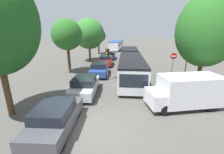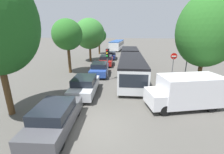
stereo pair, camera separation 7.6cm
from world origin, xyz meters
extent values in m
plane|color=#4F4C47|center=(0.00, 0.00, 0.00)|extent=(200.00, 200.00, 0.00)
cube|color=silver|center=(1.94, 8.45, 1.28)|extent=(2.79, 9.41, 2.02)
cube|color=black|center=(1.94, 8.45, 1.64)|extent=(2.80, 9.04, 0.88)
cube|color=black|center=(1.94, 8.45, 2.38)|extent=(2.79, 9.41, 0.20)
cube|color=silver|center=(1.67, 17.30, 1.28)|extent=(2.70, 6.46, 2.02)
cube|color=black|center=(1.67, 17.30, 1.64)|extent=(2.71, 6.21, 0.88)
cube|color=black|center=(1.67, 17.30, 2.38)|extent=(2.70, 6.46, 0.20)
cylinder|color=black|center=(1.78, 13.61, 1.28)|extent=(1.88, 1.04, 1.85)
cube|color=black|center=(2.08, 3.82, 1.52)|extent=(2.21, 0.17, 1.08)
cylinder|color=black|center=(3.08, 5.49, 0.49)|extent=(0.32, 0.99, 0.98)
cylinder|color=black|center=(0.98, 5.43, 0.49)|extent=(0.32, 0.99, 0.98)
cylinder|color=black|center=(2.90, 11.47, 0.49)|extent=(0.32, 0.99, 0.98)
cylinder|color=black|center=(0.80, 11.41, 0.49)|extent=(0.32, 0.99, 0.98)
cylinder|color=black|center=(2.72, 17.33, 0.49)|extent=(0.32, 0.99, 0.98)
cylinder|color=black|center=(0.62, 17.26, 0.49)|extent=(0.32, 0.99, 0.98)
cube|color=silver|center=(-1.99, 35.80, 1.26)|extent=(3.33, 11.56, 1.98)
cube|color=black|center=(-1.99, 35.80, 1.62)|extent=(3.31, 10.99, 0.83)
cube|color=#234C93|center=(-1.99, 35.80, 2.36)|extent=(3.33, 11.56, 0.20)
cylinder|color=black|center=(-2.78, 39.63, 0.50)|extent=(0.37, 1.01, 0.99)
cylinder|color=black|center=(-0.66, 39.48, 0.50)|extent=(0.37, 1.01, 0.99)
cylinder|color=black|center=(-3.29, 32.46, 0.50)|extent=(0.37, 1.01, 0.99)
cylinder|color=black|center=(-1.17, 32.31, 0.50)|extent=(0.37, 1.01, 0.99)
cube|color=#47474C|center=(-2.14, -0.51, 0.63)|extent=(2.16, 4.53, 0.72)
cube|color=black|center=(-2.13, -0.62, 1.26)|extent=(1.87, 2.42, 0.55)
cylinder|color=black|center=(-3.02, 0.85, 0.34)|extent=(0.28, 0.69, 0.67)
cylinder|color=black|center=(-1.45, 0.95, 0.34)|extent=(0.28, 0.69, 0.67)
cylinder|color=black|center=(-2.83, -1.98, 0.34)|extent=(0.28, 0.69, 0.67)
cylinder|color=black|center=(-1.26, -1.87, 0.34)|extent=(0.28, 0.69, 0.67)
cube|color=#B7BABF|center=(-1.97, 4.40, 0.63)|extent=(2.17, 4.55, 0.72)
cube|color=black|center=(-1.96, 4.29, 1.27)|extent=(1.88, 2.43, 0.55)
cylinder|color=black|center=(-2.85, 5.76, 0.34)|extent=(0.28, 0.69, 0.68)
cylinder|color=black|center=(-1.27, 5.87, 0.34)|extent=(0.28, 0.69, 0.68)
cylinder|color=black|center=(-2.66, 2.93, 0.34)|extent=(0.28, 0.69, 0.68)
cylinder|color=black|center=(-1.08, 3.03, 0.34)|extent=(0.28, 0.69, 0.68)
cube|color=#284799|center=(-1.86, 10.17, 0.63)|extent=(2.16, 4.53, 0.71)
cube|color=black|center=(-1.85, 10.07, 1.26)|extent=(1.87, 2.42, 0.55)
cylinder|color=black|center=(-2.74, 11.53, 0.34)|extent=(0.28, 0.69, 0.67)
cylinder|color=black|center=(-1.17, 11.63, 0.34)|extent=(0.28, 0.69, 0.67)
cylinder|color=black|center=(-2.55, 8.71, 0.34)|extent=(0.28, 0.69, 0.67)
cylinder|color=black|center=(-0.98, 8.82, 0.34)|extent=(0.28, 0.69, 0.67)
cube|color=#B21E19|center=(-1.91, 15.61, 0.62)|extent=(2.13, 4.47, 0.70)
cube|color=black|center=(-1.91, 15.51, 1.24)|extent=(1.85, 2.39, 0.54)
cylinder|color=black|center=(-2.78, 16.95, 0.33)|extent=(0.27, 0.68, 0.66)
cylinder|color=black|center=(-1.23, 17.05, 0.33)|extent=(0.27, 0.68, 0.66)
cylinder|color=black|center=(-2.59, 14.17, 0.33)|extent=(0.27, 0.68, 0.66)
cylinder|color=black|center=(-1.05, 14.27, 0.33)|extent=(0.27, 0.68, 0.66)
cube|color=navy|center=(-1.83, 21.09, 0.56)|extent=(1.93, 4.04, 0.64)
cube|color=black|center=(-1.82, 20.99, 1.12)|extent=(1.67, 2.16, 0.49)
cylinder|color=black|center=(-2.61, 22.30, 0.30)|extent=(0.25, 0.61, 0.60)
cylinder|color=black|center=(-1.21, 22.39, 0.30)|extent=(0.25, 0.61, 0.60)
cylinder|color=black|center=(-2.44, 19.78, 0.30)|extent=(0.25, 0.61, 0.60)
cylinder|color=black|center=(-1.04, 19.88, 0.30)|extent=(0.25, 0.61, 0.60)
cube|color=silver|center=(5.92, 3.01, 1.31)|extent=(4.48, 2.98, 2.00)
cube|color=silver|center=(3.50, 2.37, 0.84)|extent=(1.36, 2.07, 1.00)
cylinder|color=black|center=(4.10, 1.66, 0.36)|extent=(0.76, 0.42, 0.72)
cylinder|color=black|center=(3.67, 3.28, 0.36)|extent=(0.76, 0.42, 0.72)
cylinder|color=black|center=(7.29, 2.50, 0.36)|extent=(0.76, 0.42, 0.72)
cylinder|color=black|center=(6.86, 4.12, 0.36)|extent=(0.76, 0.42, 0.72)
cylinder|color=#56595E|center=(-0.60, 8.40, 1.70)|extent=(0.12, 0.12, 3.40)
cube|color=black|center=(-0.60, 8.40, 2.95)|extent=(0.37, 0.31, 0.90)
sphere|color=red|center=(-0.64, 8.26, 3.23)|extent=(0.18, 0.18, 0.18)
sphere|color=#EAAD14|center=(-0.64, 8.26, 2.95)|extent=(0.18, 0.18, 0.18)
sphere|color=green|center=(-0.64, 8.26, 2.67)|extent=(0.18, 0.18, 0.18)
cylinder|color=#56595E|center=(6.61, 10.18, 1.20)|extent=(0.08, 0.08, 2.40)
cylinder|color=red|center=(6.61, 10.18, 2.47)|extent=(0.70, 0.03, 0.70)
cube|color=white|center=(6.61, 10.16, 2.47)|extent=(0.50, 0.04, 0.14)
cylinder|color=#56595E|center=(7.56, 8.79, 1.80)|extent=(0.10, 0.10, 3.60)
cube|color=#197A38|center=(7.56, 8.79, 3.30)|extent=(0.14, 1.40, 0.28)
cube|color=#197A38|center=(7.56, 8.79, 2.96)|extent=(0.14, 1.40, 0.28)
cylinder|color=#51381E|center=(-5.79, 0.66, 1.72)|extent=(0.37, 0.37, 3.43)
cylinder|color=#51381E|center=(-5.82, 10.72, 1.67)|extent=(0.36, 0.36, 3.34)
ellipsoid|color=#286623|center=(-5.82, 10.72, 4.73)|extent=(3.62, 3.62, 3.70)
ellipsoid|color=#33752D|center=(-6.03, 10.77, 4.18)|extent=(2.17, 2.17, 2.03)
cylinder|color=#51381E|center=(-5.18, 18.42, 1.38)|extent=(0.36, 0.36, 2.76)
ellipsoid|color=#33752D|center=(-5.18, 18.42, 4.65)|extent=(5.10, 5.10, 5.05)
ellipsoid|color=#33752D|center=(-5.67, 18.87, 3.90)|extent=(3.06, 3.06, 2.78)
cylinder|color=#51381E|center=(-5.29, 26.86, 1.47)|extent=(0.37, 0.37, 2.94)
ellipsoid|color=#1E561E|center=(-5.29, 26.86, 4.09)|extent=(3.23, 3.23, 3.07)
ellipsoid|color=#3D7F38|center=(-5.43, 26.72, 3.63)|extent=(1.94, 1.94, 1.69)
cylinder|color=#51381E|center=(7.92, 6.47, 1.48)|extent=(0.34, 0.34, 2.97)
ellipsoid|color=#286623|center=(7.92, 6.47, 5.23)|extent=(4.87, 4.87, 6.02)
ellipsoid|color=#3D7F38|center=(7.49, 6.05, 4.32)|extent=(2.92, 2.92, 3.31)
camera|label=1|loc=(1.67, -7.14, 5.23)|focal=24.00mm
camera|label=2|loc=(1.75, -7.13, 5.23)|focal=24.00mm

